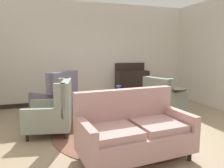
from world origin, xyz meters
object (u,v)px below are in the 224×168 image
(coffee_table, at_px, (119,108))
(armchair_near_window, at_px, (163,99))
(side_table, at_px, (175,100))
(armchair_far_left, at_px, (54,112))
(sideboard, at_px, (132,84))
(armchair_near_sideboard, at_px, (58,99))
(settee, at_px, (134,131))
(porcelain_vase, at_px, (118,96))

(coffee_table, height_order, armchair_near_window, armchair_near_window)
(side_table, bearing_deg, armchair_far_left, -177.70)
(coffee_table, xyz_separation_m, side_table, (1.50, 0.24, 0.01))
(armchair_far_left, relative_size, sideboard, 0.85)
(coffee_table, bearing_deg, sideboard, 60.13)
(coffee_table, relative_size, armchair_near_window, 0.88)
(armchair_near_sideboard, xyz_separation_m, sideboard, (2.40, 1.04, 0.09))
(armchair_far_left, bearing_deg, settee, 47.82)
(armchair_far_left, height_order, side_table, armchair_far_left)
(settee, xyz_separation_m, sideboard, (1.51, 3.48, 0.14))
(coffee_table, height_order, porcelain_vase, porcelain_vase)
(armchair_near_sideboard, bearing_deg, side_table, 115.35)
(settee, xyz_separation_m, armchair_near_window, (1.58, 1.77, 0.01))
(side_table, bearing_deg, settee, -138.87)
(settee, bearing_deg, sideboard, 62.27)
(armchair_near_sideboard, bearing_deg, sideboard, 157.86)
(porcelain_vase, relative_size, armchair_far_left, 0.35)
(settee, distance_m, armchair_far_left, 1.76)
(armchair_near_window, bearing_deg, settee, 121.15)
(coffee_table, xyz_separation_m, armchair_near_sideboard, (-1.14, 1.15, 0.04))
(porcelain_vase, xyz_separation_m, sideboard, (1.26, 2.15, -0.11))
(side_table, distance_m, sideboard, 1.97)
(armchair_far_left, xyz_separation_m, side_table, (2.79, 0.11, 0.01))
(porcelain_vase, bearing_deg, settee, -100.86)
(armchair_near_sideboard, distance_m, armchair_far_left, 1.03)
(porcelain_vase, relative_size, sideboard, 0.30)
(armchair_near_window, height_order, armchair_far_left, armchair_far_left)
(coffee_table, xyz_separation_m, sideboard, (1.26, 2.19, 0.13))
(porcelain_vase, distance_m, settee, 1.38)
(coffee_table, height_order, armchair_near_sideboard, armchair_near_sideboard)
(porcelain_vase, distance_m, side_table, 1.53)
(armchair_far_left, bearing_deg, coffee_table, 95.70)
(sideboard, bearing_deg, side_table, -83.01)
(settee, xyz_separation_m, armchair_far_left, (-1.04, 1.42, 0.02))
(settee, relative_size, armchair_far_left, 1.63)
(armchair_near_window, bearing_deg, coffee_table, 93.04)
(coffee_table, height_order, armchair_far_left, armchair_far_left)
(armchair_near_window, xyz_separation_m, armchair_far_left, (-2.62, -0.35, 0.01))
(armchair_near_window, distance_m, armchair_near_sideboard, 2.55)
(armchair_near_sideboard, relative_size, armchair_far_left, 1.13)
(porcelain_vase, height_order, armchair_near_window, armchair_near_window)
(side_table, relative_size, sideboard, 0.59)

